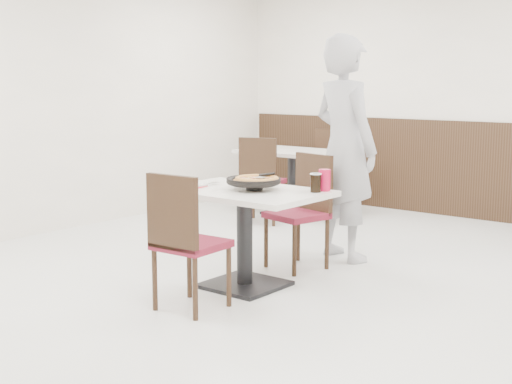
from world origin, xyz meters
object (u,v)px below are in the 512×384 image
Objects in this scene: cola_glass at (316,183)px; bg_chair_left_near at (263,180)px; red_cup at (325,180)px; diner_person at (345,149)px; main_table at (245,238)px; bg_chair_left_far at (325,169)px; chair_near at (192,241)px; bg_table_left at (293,182)px; chair_far at (297,212)px; pizza at (257,182)px; pizza_pan at (253,184)px; side_plate at (196,185)px.

bg_chair_left_near reaches higher than cola_glass.
diner_person is (-0.39, 0.90, 0.14)m from red_cup.
bg_chair_left_far reaches higher than main_table.
chair_near is 3.62m from bg_table_left.
cola_glass is at bearing 128.78° from diner_person.
chair_far is 2.46m from bg_table_left.
bg_chair_left_near reaches higher than red_cup.
red_cup is 0.08× the size of diner_person.
bg_table_left is (-1.54, 2.60, -0.44)m from pizza.
bg_chair_left_near is at bearing 126.46° from pizza_pan.
diner_person reaches higher than bg_chair_left_far.
bg_chair_left_far reaches higher than bg_table_left.
bg_table_left is at bearing -40.39° from chair_far.
bg_chair_left_far is (-1.50, 3.26, -0.32)m from pizza_pan.
red_cup is at bearing 32.79° from main_table.
bg_chair_left_near reaches higher than main_table.
chair_far is 2.98m from bg_chair_left_far.
pizza_pan is 0.03m from pizza.
cola_glass reaches higher than bg_table_left.
chair_far is (-0.06, 1.31, 0.00)m from chair_near.
side_plate is (-0.46, 0.53, 0.28)m from chair_near.
bg_chair_left_near is at bearing 127.04° from pizza.
chair_far is 5.94× the size of red_cup.
red_cup is 3.09m from bg_table_left.
red_cup is at bearing 131.51° from diner_person.
main_table is at bearing -149.62° from pizza_pan.
cola_glass is (0.49, 0.23, 0.44)m from main_table.
chair_far is 7.31× the size of cola_glass.
pizza_pan is 0.35× the size of bg_chair_left_far.
cola_glass is at bearing -51.21° from bg_table_left.
bg_chair_left_near reaches higher than side_plate.
bg_chair_left_far is (-1.44, 2.61, 0.00)m from chair_far.
cola_glass is at bearing -62.82° from bg_chair_left_near.
side_plate is at bearing -159.95° from cola_glass.
chair_near reaches higher than cola_glass.
chair_far reaches higher than pizza_pan.
bg_chair_left_far reaches higher than red_cup.
bg_chair_left_near is (-1.54, 0.83, -0.50)m from diner_person.
pizza is at bearing -157.91° from cola_glass.
bg_chair_left_near is (-1.49, 2.01, -0.32)m from pizza_pan.
main_table is 3.57× the size of pizza_pan.
pizza_pan is at bearing 15.99° from side_plate.
chair_far is at bearing 63.00° from side_plate.
pizza_pan is at bearing -59.80° from bg_table_left.
diner_person reaches higher than pizza.
main_table is 0.44m from pizza.
main_table is 3.39× the size of pizza.
pizza_pan reaches higher than side_plate.
pizza is (0.08, -0.63, 0.34)m from chair_far.
chair_far is at bearing 137.12° from cola_glass.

